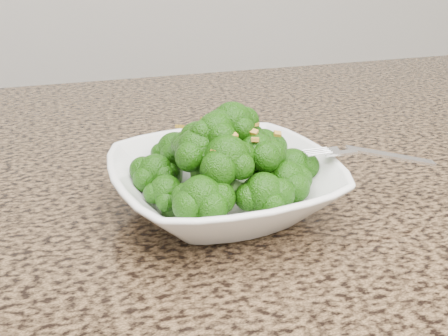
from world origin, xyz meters
name	(u,v)px	position (x,y,z in m)	size (l,w,h in m)	color
granite_counter	(180,200)	(0.00, 0.30, 0.89)	(1.64, 1.04, 0.03)	brown
bowl	(224,186)	(0.03, 0.23, 0.93)	(0.24, 0.24, 0.06)	white
broccoli_pile	(224,126)	(0.03, 0.23, 1.00)	(0.21, 0.21, 0.08)	#1A5109
garlic_topping	(224,87)	(0.03, 0.23, 1.04)	(0.12, 0.12, 0.01)	gold
fork	(350,152)	(0.16, 0.20, 0.96)	(0.17, 0.03, 0.01)	silver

